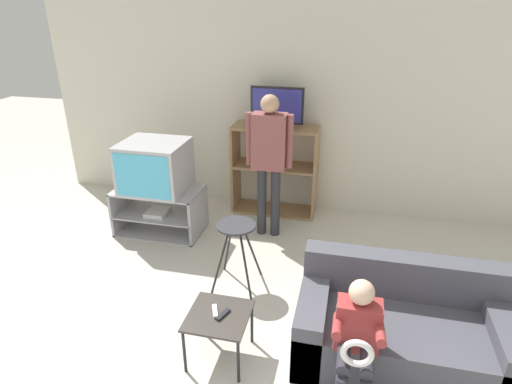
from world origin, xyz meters
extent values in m
cube|color=silver|center=(0.00, 3.70, 1.30)|extent=(6.40, 0.06, 2.60)
cube|color=#A8A8AD|center=(-1.29, 2.58, 0.01)|extent=(1.02, 0.59, 0.02)
cube|color=#A8A8AD|center=(-1.29, 2.58, 0.25)|extent=(0.99, 0.59, 0.02)
cube|color=#A8A8AD|center=(-1.29, 2.58, 0.54)|extent=(1.02, 0.59, 0.02)
cube|color=#A8A8AD|center=(-1.79, 2.58, 0.28)|extent=(0.03, 0.59, 0.55)
cube|color=#A8A8AD|center=(-0.80, 2.58, 0.28)|extent=(0.03, 0.59, 0.55)
cube|color=silver|center=(-1.29, 2.51, 0.28)|extent=(0.24, 0.28, 0.05)
cube|color=#B2B2B7|center=(-1.30, 2.58, 0.84)|extent=(0.72, 0.65, 0.58)
cube|color=#4CB7E0|center=(-1.30, 2.25, 0.84)|extent=(0.64, 0.01, 0.50)
cube|color=#9E7A51|center=(-0.57, 3.42, 0.58)|extent=(0.03, 0.41, 1.17)
cube|color=#9E7A51|center=(0.48, 3.42, 0.58)|extent=(0.03, 0.41, 1.17)
cube|color=#9E7A51|center=(-0.05, 3.42, 0.02)|extent=(1.02, 0.41, 0.03)
cube|color=#9E7A51|center=(-0.05, 3.42, 0.64)|extent=(1.02, 0.41, 0.03)
cube|color=#9E7A51|center=(-0.05, 3.42, 1.15)|extent=(1.02, 0.41, 0.03)
cube|color=#9E7A4C|center=(-0.24, 3.36, 0.77)|extent=(0.18, 0.04, 0.22)
cube|color=black|center=(-0.03, 3.43, 1.19)|extent=(0.23, 0.20, 0.04)
cube|color=black|center=(-0.03, 3.43, 1.43)|extent=(0.65, 0.04, 0.45)
cube|color=#333899|center=(-0.03, 3.40, 1.43)|extent=(0.60, 0.01, 0.40)
cylinder|color=black|center=(-0.22, 1.61, 0.33)|extent=(0.17, 0.19, 0.67)
cylinder|color=black|center=(0.03, 1.61, 0.33)|extent=(0.17, 0.19, 0.67)
cylinder|color=black|center=(-0.22, 1.87, 0.33)|extent=(0.17, 0.19, 0.67)
cylinder|color=black|center=(0.03, 1.87, 0.33)|extent=(0.17, 0.19, 0.67)
cylinder|color=#333338|center=(-0.10, 1.74, 0.67)|extent=(0.38, 0.38, 0.02)
cube|color=#38332D|center=(0.03, 0.79, 0.41)|extent=(0.47, 0.47, 0.02)
cylinder|color=black|center=(-0.18, 0.58, 0.20)|extent=(0.02, 0.02, 0.40)
cylinder|color=black|center=(0.24, 0.58, 0.20)|extent=(0.02, 0.02, 0.40)
cylinder|color=black|center=(-0.18, 1.00, 0.20)|extent=(0.02, 0.02, 0.40)
cylinder|color=black|center=(0.24, 1.00, 0.20)|extent=(0.02, 0.02, 0.40)
cube|color=#232328|center=(0.06, 0.79, 0.43)|extent=(0.09, 0.15, 0.02)
cube|color=silver|center=(-0.01, 0.81, 0.43)|extent=(0.09, 0.15, 0.02)
cube|color=#4C4C56|center=(1.40, 1.07, 0.20)|extent=(1.59, 0.83, 0.41)
cube|color=#4C4C56|center=(1.40, 1.39, 0.58)|extent=(1.59, 0.20, 0.35)
cube|color=#4C4C56|center=(0.72, 1.07, 0.26)|extent=(0.22, 0.83, 0.53)
cube|color=#4C4C56|center=(2.09, 1.07, 0.26)|extent=(0.22, 0.83, 0.53)
cylinder|color=#2D2D33|center=(-0.08, 2.81, 0.42)|extent=(0.11, 0.11, 0.85)
cylinder|color=#2D2D33|center=(0.08, 2.81, 0.42)|extent=(0.11, 0.11, 0.85)
cube|color=#8C4C4C|center=(0.00, 2.81, 1.16)|extent=(0.38, 0.20, 0.63)
cylinder|color=#8C4C4C|center=(-0.23, 2.81, 1.18)|extent=(0.08, 0.08, 0.60)
cylinder|color=#8C4C4C|center=(0.23, 2.81, 1.18)|extent=(0.08, 0.08, 0.60)
sphere|color=tan|center=(0.00, 2.81, 1.58)|extent=(0.20, 0.20, 0.20)
cylinder|color=#2D2D38|center=(0.97, 0.56, 0.45)|extent=(0.09, 0.30, 0.09)
cylinder|color=#2D2D38|center=(1.12, 0.56, 0.45)|extent=(0.09, 0.30, 0.09)
cube|color=#993333|center=(1.05, 0.71, 0.59)|extent=(0.30, 0.17, 0.37)
cylinder|color=#993333|center=(0.91, 0.59, 0.66)|extent=(0.06, 0.31, 0.14)
cylinder|color=#993333|center=(1.18, 0.59, 0.66)|extent=(0.06, 0.31, 0.14)
sphere|color=beige|center=(1.05, 0.71, 0.86)|extent=(0.17, 0.17, 0.17)
torus|color=white|center=(1.05, 0.43, 0.61)|extent=(0.21, 0.04, 0.21)
camera|label=1|loc=(0.89, -1.65, 2.60)|focal=30.00mm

